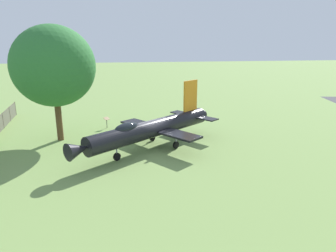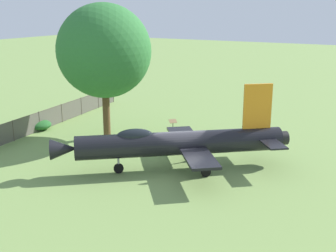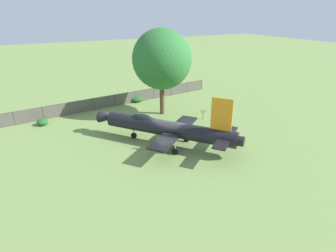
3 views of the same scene
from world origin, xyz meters
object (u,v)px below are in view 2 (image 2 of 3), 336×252
object	(u,v)px
shrub_by_tree	(39,125)
info_plaque	(173,123)
shade_tree	(104,51)
display_jet	(175,143)

from	to	relation	value
shrub_by_tree	info_plaque	size ratio (longest dim) A/B	1.70
shade_tree	shrub_by_tree	world-z (taller)	shade_tree
display_jet	shade_tree	world-z (taller)	shade_tree
shade_tree	info_plaque	xyz separation A→B (m)	(3.33, -4.00, -5.77)
shrub_by_tree	info_plaque	xyz separation A→B (m)	(4.33, -10.16, 0.45)
display_jet	shade_tree	xyz separation A→B (m)	(3.61, 7.87, 4.85)
shade_tree	info_plaque	size ratio (longest dim) A/B	8.85
shade_tree	shrub_by_tree	size ratio (longest dim) A/B	5.19
info_plaque	shade_tree	bearing A→B (deg)	129.78
shrub_by_tree	info_plaque	world-z (taller)	info_plaque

